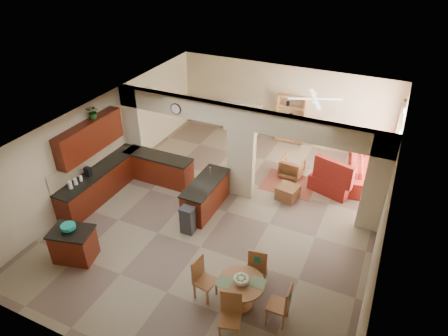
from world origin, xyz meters
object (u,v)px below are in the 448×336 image
at_px(armchair, 292,167).
at_px(dining_table, 241,290).
at_px(kitchen_island, 74,244).
at_px(sofa, 367,168).

bearing_deg(armchair, dining_table, 99.34).
bearing_deg(kitchen_island, dining_table, -8.93).
xyz_separation_m(dining_table, armchair, (-0.49, 5.39, -0.15)).
height_order(dining_table, sofa, sofa).
height_order(kitchen_island, sofa, kitchen_island).
relative_size(dining_table, armchair, 1.45).
distance_m(sofa, armchair, 2.35).
bearing_deg(kitchen_island, sofa, 34.37).
relative_size(sofa, armchair, 3.89).
xyz_separation_m(sofa, armchair, (-2.18, -0.87, -0.08)).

